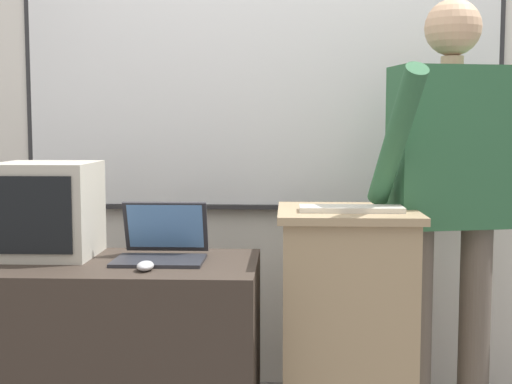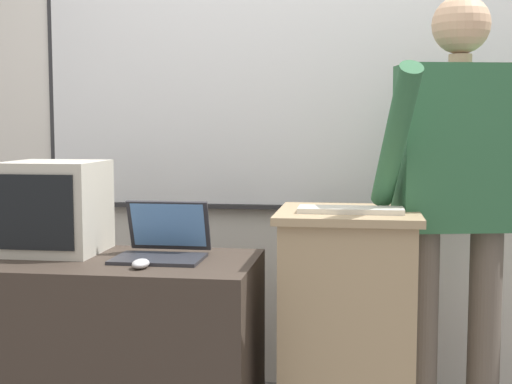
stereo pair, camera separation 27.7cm
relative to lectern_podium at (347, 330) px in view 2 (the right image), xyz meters
name	(u,v)px [view 2 (the right image)]	position (x,y,z in m)	size (l,w,h in m)	color
back_wall	(290,90)	(-0.30, 0.73, 0.97)	(6.40, 0.17, 2.91)	silver
lectern_podium	(347,330)	(0.00, 0.00, 0.00)	(0.54, 0.54, 0.95)	tan
side_desk	(122,355)	(-0.87, -0.14, -0.10)	(1.05, 0.61, 0.77)	#382D26
person_presenter	(457,184)	(0.42, 0.13, 0.57)	(0.64, 0.63, 1.79)	brown
laptop	(164,242)	(-0.72, -0.07, 0.34)	(0.34, 0.32, 0.22)	#28282D
wireless_keyboard	(351,210)	(0.01, -0.07, 0.48)	(0.40, 0.14, 0.02)	beige
computer_mouse_by_laptop	(141,264)	(-0.74, -0.30, 0.30)	(0.06, 0.10, 0.03)	#BCBCC1
crt_monitor	(55,207)	(-1.18, -0.03, 0.47)	(0.37, 0.37, 0.37)	#BCB7A8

